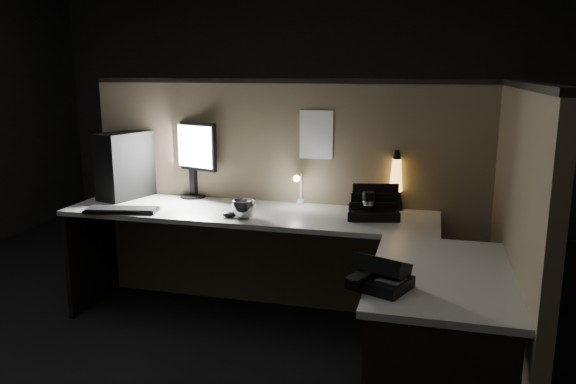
% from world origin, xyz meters
% --- Properties ---
extents(floor, '(6.00, 6.00, 0.00)m').
position_xyz_m(floor, '(0.00, 0.00, 0.00)').
color(floor, black).
rests_on(floor, ground).
extents(room_shell, '(6.00, 6.00, 6.00)m').
position_xyz_m(room_shell, '(0.00, 0.00, 1.62)').
color(room_shell, silver).
rests_on(room_shell, ground).
extents(partition_back, '(2.66, 0.06, 1.50)m').
position_xyz_m(partition_back, '(0.00, 0.93, 0.75)').
color(partition_back, brown).
rests_on(partition_back, ground).
extents(partition_right, '(0.06, 1.66, 1.50)m').
position_xyz_m(partition_right, '(1.33, 0.10, 0.75)').
color(partition_right, brown).
rests_on(partition_right, ground).
extents(desk, '(2.60, 1.60, 0.73)m').
position_xyz_m(desk, '(0.18, 0.25, 0.58)').
color(desk, '#B8B6AE').
rests_on(desk, ground).
extents(pc_tower, '(0.30, 0.46, 0.45)m').
position_xyz_m(pc_tower, '(-1.07, 0.77, 0.95)').
color(pc_tower, black).
rests_on(pc_tower, desk).
extents(monitor, '(0.39, 0.18, 0.51)m').
position_xyz_m(monitor, '(-0.64, 0.89, 1.04)').
color(monitor, black).
rests_on(monitor, desk).
extents(keyboard, '(0.46, 0.23, 0.02)m').
position_xyz_m(keyboard, '(-0.89, 0.38, 0.74)').
color(keyboard, black).
rests_on(keyboard, desk).
extents(mouse, '(0.09, 0.07, 0.03)m').
position_xyz_m(mouse, '(-0.21, 0.43, 0.75)').
color(mouse, black).
rests_on(mouse, desk).
extents(clip_lamp, '(0.04, 0.16, 0.21)m').
position_xyz_m(clip_lamp, '(0.11, 0.82, 0.85)').
color(clip_lamp, white).
rests_on(clip_lamp, desk).
extents(organizer, '(0.32, 0.30, 0.21)m').
position_xyz_m(organizer, '(0.61, 0.66, 0.78)').
color(organizer, black).
rests_on(organizer, desk).
extents(lava_lamp, '(0.10, 0.10, 0.37)m').
position_xyz_m(lava_lamp, '(0.72, 0.88, 0.89)').
color(lava_lamp, black).
rests_on(lava_lamp, desk).
extents(travel_mug, '(0.07, 0.07, 0.16)m').
position_xyz_m(travel_mug, '(0.59, 0.60, 0.81)').
color(travel_mug, black).
rests_on(travel_mug, desk).
extents(steel_mug, '(0.16, 0.16, 0.11)m').
position_xyz_m(steel_mug, '(-0.12, 0.43, 0.78)').
color(steel_mug, '#B6B6BD').
rests_on(steel_mug, desk).
extents(figurine, '(0.05, 0.05, 0.05)m').
position_xyz_m(figurine, '(0.63, 0.70, 0.77)').
color(figurine, '#F5FF28').
rests_on(figurine, desk).
extents(pinned_paper, '(0.22, 0.00, 0.31)m').
position_xyz_m(pinned_paper, '(0.21, 0.90, 1.18)').
color(pinned_paper, white).
rests_on(pinned_paper, partition_back).
extents(desk_phone, '(0.27, 0.27, 0.13)m').
position_xyz_m(desk_phone, '(0.76, -0.44, 0.78)').
color(desk_phone, black).
rests_on(desk_phone, desk).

